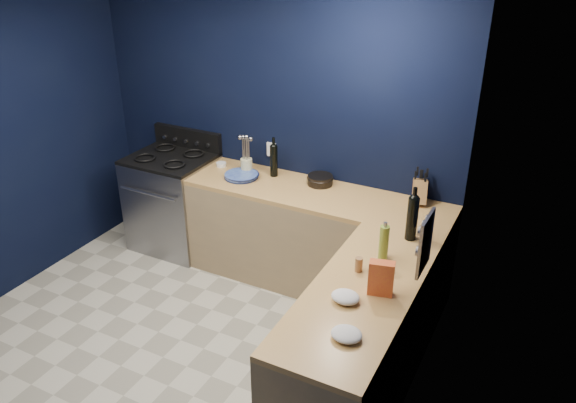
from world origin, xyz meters
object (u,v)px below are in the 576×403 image
Objects in this scene: gas_range at (174,203)px; knife_block at (420,191)px; plate_stack at (241,176)px; utensil_crock at (247,166)px; crouton_bag at (381,278)px.

gas_range is 2.41m from knife_block.
knife_block is at bearing 8.94° from plate_stack.
crouton_bag is (1.70, -1.24, 0.05)m from utensil_crock.
knife_block is (1.54, 0.24, 0.08)m from plate_stack.
crouton_bag reaches higher than gas_range.
crouton_bag is at bearing -33.55° from plate_stack.
crouton_bag is at bearing -36.08° from utensil_crock.
plate_stack is 2.26× the size of utensil_crock.
crouton_bag is (0.14, -1.36, 0.02)m from knife_block.
plate_stack reaches higher than gas_range.
gas_range is at bearing 142.19° from crouton_bag.
knife_block is (2.34, 0.24, 0.54)m from gas_range.
gas_range is 4.68× the size of knife_block.
crouton_bag is (1.68, -1.11, 0.09)m from plate_stack.
knife_block reaches higher than plate_stack.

